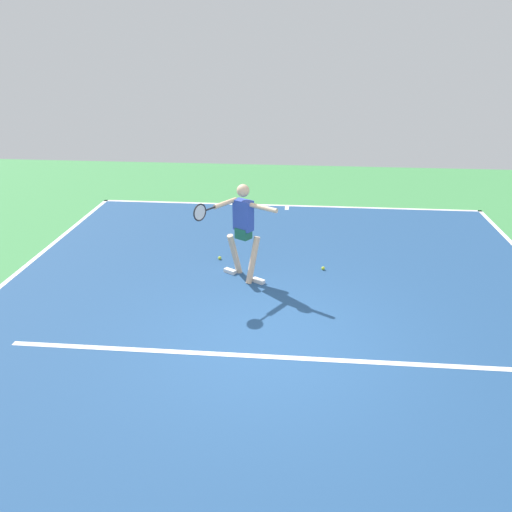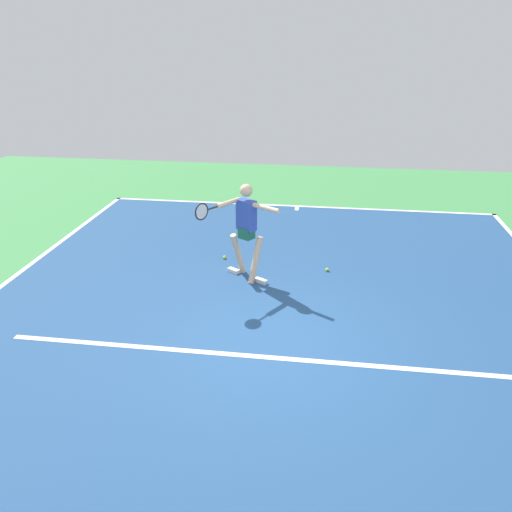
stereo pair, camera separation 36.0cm
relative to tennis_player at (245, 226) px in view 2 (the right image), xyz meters
The scene contains 8 objects.
ground_plane 2.41m from the tennis_player, 107.45° to the left, with size 22.25×22.25×0.00m, color #428E4C.
court_surface 2.41m from the tennis_player, 107.45° to the left, with size 9.90×13.16×0.00m, color navy.
court_line_baseline_near 4.61m from the tennis_player, 98.37° to the right, with size 9.90×0.10×0.01m, color white.
court_line_service 2.72m from the tennis_player, 105.01° to the left, with size 7.43×0.10×0.01m, color white.
court_line_centre_mark 4.42m from the tennis_player, 98.75° to the right, with size 0.10×0.30×0.01m, color white.
tennis_player is the anchor object (origin of this frame).
tennis_ball_by_sideline 1.84m from the tennis_player, 160.97° to the right, with size 0.07×0.07×0.07m, color #CCE033.
tennis_ball_near_service_line 1.40m from the tennis_player, 55.46° to the right, with size 0.07×0.07×0.07m, color #C6E53D.
Camera 2 is at (-0.71, 6.20, 4.07)m, focal length 35.66 mm.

